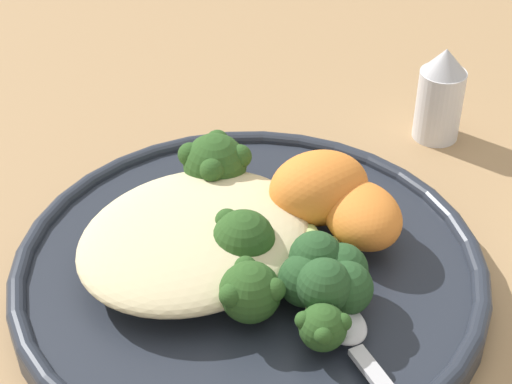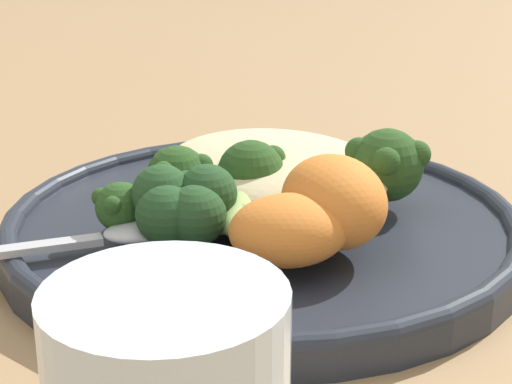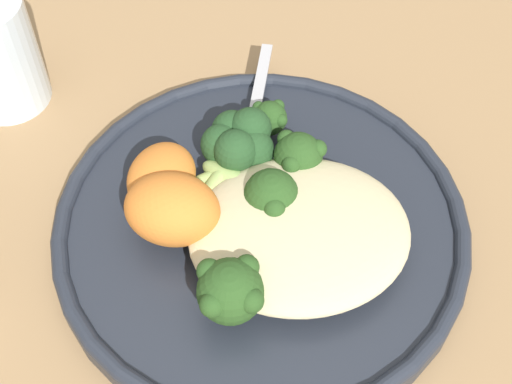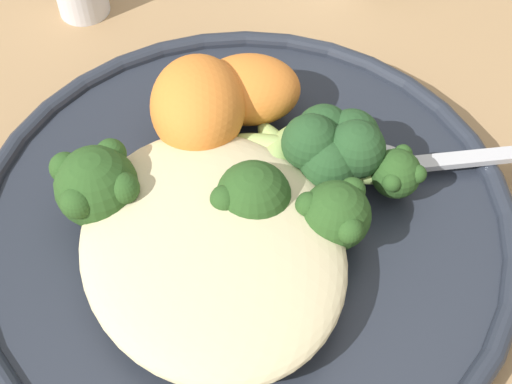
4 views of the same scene
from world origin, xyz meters
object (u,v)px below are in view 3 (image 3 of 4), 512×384
Objects in this scene: broccoli_stalk_0 at (230,277)px; broccoli_stalk_3 at (250,143)px; kale_tuft at (239,141)px; spoon at (253,116)px; sweet_potato_chunk_1 at (172,209)px; plate at (255,226)px; broccoli_stalk_2 at (282,161)px; quinoa_mound at (299,233)px; sweet_potato_chunk_0 at (162,177)px; broccoli_stalk_1 at (262,192)px.

broccoli_stalk_3 is (-0.03, -0.11, -0.01)m from broccoli_stalk_0.
broccoli_stalk_3 is 0.01m from kale_tuft.
kale_tuft is at bearing 173.80° from broccoli_stalk_0.
sweet_potato_chunk_1 is at bearing 160.11° from spoon.
broccoli_stalk_2 is at bearing -123.52° from plate.
plate is 2.54× the size of spoon.
quinoa_mound is at bearing 111.21° from kale_tuft.
kale_tuft reaches higher than quinoa_mound.
quinoa_mound is at bearing -125.20° from broccoli_stalk_3.
sweet_potato_chunk_0 is 1.05× the size of kale_tuft.
plate is at bearing 160.99° from broccoli_stalk_0.
kale_tuft is at bearing 139.20° from broccoli_stalk_2.
broccoli_stalk_2 is (-0.02, -0.04, 0.03)m from plate.
sweet_potato_chunk_1 reaches higher than broccoli_stalk_0.
plate is at bearing -79.87° from broccoli_stalk_1.
broccoli_stalk_2 is (-0.05, -0.09, -0.00)m from broccoli_stalk_0.
kale_tuft is (-0.06, -0.03, 0.00)m from sweet_potato_chunk_0.
plate is at bearing 94.51° from kale_tuft.
broccoli_stalk_1 is 0.79× the size of broccoli_stalk_3.
plate is 0.06m from broccoli_stalk_3.
broccoli_stalk_3 reaches higher than plate.
broccoli_stalk_1 is (0.02, -0.03, 0.00)m from quinoa_mound.
broccoli_stalk_1 is (-0.01, -0.01, 0.03)m from plate.
broccoli_stalk_3 is 0.09m from sweet_potato_chunk_1.
broccoli_stalk_0 is at bearing -153.86° from broccoli_stalk_3.
sweet_potato_chunk_0 is at bearing -31.80° from quinoa_mound.
broccoli_stalk_3 is 1.63× the size of kale_tuft.
sweet_potato_chunk_1 is 0.08m from kale_tuft.
kale_tuft is (0.01, -0.05, 0.00)m from broccoli_stalk_1.
broccoli_stalk_2 and sweet_potato_chunk_0 have the same top height.
quinoa_mound is 0.04m from broccoli_stalk_1.
broccoli_stalk_0 is at bearing 67.85° from plate.
spoon is (-0.01, -0.04, -0.01)m from kale_tuft.
quinoa_mound is 2.54× the size of sweet_potato_chunk_0.
broccoli_stalk_3 is (0.00, -0.05, -0.01)m from broccoli_stalk_1.
broccoli_stalk_3 reaches higher than spoon.
broccoli_stalk_0 is at bearing -69.75° from broccoli_stalk_1.
sweet_potato_chunk_1 is (0.06, 0.06, 0.01)m from broccoli_stalk_3.
broccoli_stalk_0 is at bearing -122.37° from broccoli_stalk_2.
sweet_potato_chunk_0 is (0.06, -0.03, 0.03)m from plate.
kale_tuft is at bearing -156.01° from sweet_potato_chunk_0.
quinoa_mound is 0.06m from broccoli_stalk_0.
sweet_potato_chunk_1 reaches higher than broccoli_stalk_1.
sweet_potato_chunk_1 reaches higher than plate.
quinoa_mound is at bearing 137.55° from plate.
sweet_potato_chunk_0 reaches higher than quinoa_mound.
plate is 2.31× the size of broccoli_stalk_0.
kale_tuft is at bearing 173.13° from spoon.
broccoli_stalk_1 and kale_tuft have the same top height.
broccoli_stalk_2 is 0.06m from spoon.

